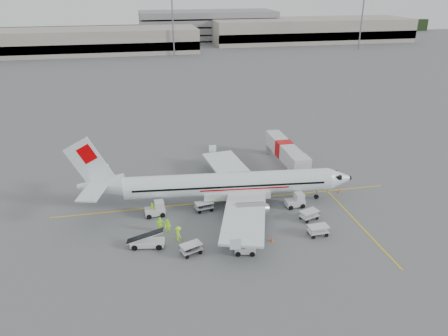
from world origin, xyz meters
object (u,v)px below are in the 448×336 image
(tug_mid, at_px, (245,246))
(tug_aft, at_px, (155,209))
(belt_loader, at_px, (147,236))
(tug_fore, at_px, (295,200))
(jet_bridge, at_px, (284,154))
(aircraft, at_px, (229,170))

(tug_mid, bearing_deg, tug_aft, 143.72)
(belt_loader, xyz_separation_m, tug_aft, (1.21, 6.58, -0.36))
(tug_aft, bearing_deg, tug_mid, -52.47)
(belt_loader, distance_m, tug_fore, 19.42)
(jet_bridge, bearing_deg, tug_mid, -119.53)
(aircraft, height_order, tug_fore, aircraft)
(aircraft, relative_size, tug_aft, 14.22)
(jet_bridge, relative_size, tug_aft, 6.39)
(belt_loader, relative_size, tug_fore, 2.03)
(aircraft, bearing_deg, tug_aft, -166.96)
(aircraft, height_order, belt_loader, aircraft)
(belt_loader, relative_size, tug_mid, 2.19)
(belt_loader, bearing_deg, aircraft, 45.80)
(jet_bridge, distance_m, belt_loader, 27.87)
(aircraft, xyz_separation_m, jet_bridge, (10.76, 9.95, -2.71))
(tug_fore, relative_size, tug_mid, 1.08)
(tug_fore, bearing_deg, aircraft, 158.70)
(aircraft, height_order, jet_bridge, aircraft)
(belt_loader, distance_m, tug_mid, 10.56)
(tug_fore, bearing_deg, tug_aft, 172.29)
(aircraft, relative_size, tug_fore, 14.57)
(belt_loader, xyz_separation_m, tug_fore, (18.69, 5.26, -0.39))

